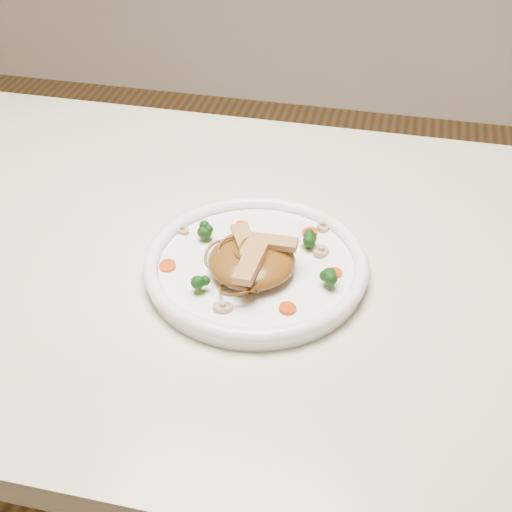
# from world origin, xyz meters

# --- Properties ---
(table) EXTENTS (1.20, 0.80, 0.75)m
(table) POSITION_xyz_m (0.00, 0.00, 0.65)
(table) COLOR beige
(table) RESTS_ON ground
(plate) EXTENTS (0.31, 0.31, 0.02)m
(plate) POSITION_xyz_m (0.09, -0.04, 0.76)
(plate) COLOR white
(plate) RESTS_ON table
(noodle_mound) EXTENTS (0.14, 0.14, 0.04)m
(noodle_mound) POSITION_xyz_m (0.09, -0.05, 0.78)
(noodle_mound) COLOR brown
(noodle_mound) RESTS_ON plate
(chicken_a) EXTENTS (0.07, 0.02, 0.01)m
(chicken_a) POSITION_xyz_m (0.11, -0.03, 0.80)
(chicken_a) COLOR tan
(chicken_a) RESTS_ON noodle_mound
(chicken_b) EXTENTS (0.05, 0.07, 0.01)m
(chicken_b) POSITION_xyz_m (0.08, -0.04, 0.80)
(chicken_b) COLOR tan
(chicken_b) RESTS_ON noodle_mound
(chicken_c) EXTENTS (0.03, 0.08, 0.01)m
(chicken_c) POSITION_xyz_m (0.09, -0.08, 0.80)
(chicken_c) COLOR tan
(chicken_c) RESTS_ON noodle_mound
(broccoli_0) EXTENTS (0.03, 0.03, 0.03)m
(broccoli_0) POSITION_xyz_m (0.15, 0.02, 0.78)
(broccoli_0) COLOR #0F380B
(broccoli_0) RESTS_ON plate
(broccoli_1) EXTENTS (0.03, 0.03, 0.03)m
(broccoli_1) POSITION_xyz_m (0.01, 0.00, 0.78)
(broccoli_1) COLOR #0F380B
(broccoli_1) RESTS_ON plate
(broccoli_2) EXTENTS (0.03, 0.03, 0.03)m
(broccoli_2) POSITION_xyz_m (0.03, -0.11, 0.78)
(broccoli_2) COLOR #0F380B
(broccoli_2) RESTS_ON plate
(broccoli_3) EXTENTS (0.03, 0.03, 0.03)m
(broccoli_3) POSITION_xyz_m (0.19, -0.06, 0.78)
(broccoli_3) COLOR #0F380B
(broccoli_3) RESTS_ON plate
(carrot_0) EXTENTS (0.03, 0.03, 0.00)m
(carrot_0) POSITION_xyz_m (0.15, 0.05, 0.77)
(carrot_0) COLOR #BE3706
(carrot_0) RESTS_ON plate
(carrot_1) EXTENTS (0.02, 0.02, 0.00)m
(carrot_1) POSITION_xyz_m (-0.02, -0.07, 0.77)
(carrot_1) COLOR #BE3706
(carrot_1) RESTS_ON plate
(carrot_2) EXTENTS (0.02, 0.02, 0.00)m
(carrot_2) POSITION_xyz_m (0.20, -0.03, 0.77)
(carrot_2) COLOR #BE3706
(carrot_2) RESTS_ON plate
(carrot_3) EXTENTS (0.02, 0.02, 0.00)m
(carrot_3) POSITION_xyz_m (0.05, 0.04, 0.77)
(carrot_3) COLOR #BE3706
(carrot_3) RESTS_ON plate
(carrot_4) EXTENTS (0.03, 0.03, 0.00)m
(carrot_4) POSITION_xyz_m (0.15, -0.11, 0.77)
(carrot_4) COLOR #BE3706
(carrot_4) RESTS_ON plate
(mushroom_0) EXTENTS (0.03, 0.03, 0.01)m
(mushroom_0) POSITION_xyz_m (0.07, -0.13, 0.77)
(mushroom_0) COLOR beige
(mushroom_0) RESTS_ON plate
(mushroom_1) EXTENTS (0.03, 0.03, 0.01)m
(mushroom_1) POSITION_xyz_m (0.17, 0.01, 0.77)
(mushroom_1) COLOR beige
(mushroom_1) RESTS_ON plate
(mushroom_2) EXTENTS (0.03, 0.03, 0.01)m
(mushroom_2) POSITION_xyz_m (-0.03, 0.01, 0.77)
(mushroom_2) COLOR beige
(mushroom_2) RESTS_ON plate
(mushroom_3) EXTENTS (0.03, 0.03, 0.01)m
(mushroom_3) POSITION_xyz_m (0.16, 0.06, 0.77)
(mushroom_3) COLOR beige
(mushroom_3) RESTS_ON plate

